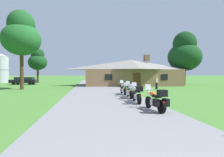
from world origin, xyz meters
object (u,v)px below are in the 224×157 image
at_px(tree_left_near, 21,35).
at_px(bystander_tan_shirt_near_lodge, 156,82).
at_px(motorcycle_silver_farthest_in_row, 124,88).
at_px(parked_black_suv_far_left, 24,80).
at_px(tree_right_of_lodge, 185,53).
at_px(tree_left_far, 38,60).
at_px(motorcycle_orange_nearest_to_camera, 157,100).
at_px(motorcycle_silver_second_in_row, 137,94).
at_px(motorcycle_black_third_in_row, 130,91).
at_px(metal_silo_distant, 2,68).

bearing_deg(tree_left_near, bystander_tan_shirt_near_lodge, -6.92).
relative_size(motorcycle_silver_farthest_in_row, parked_black_suv_far_left, 0.44).
xyz_separation_m(tree_right_of_lodge, tree_left_near, (-26.16, -7.88, 0.96)).
height_order(bystander_tan_shirt_near_lodge, tree_left_far, tree_left_far).
relative_size(motorcycle_orange_nearest_to_camera, parked_black_suv_far_left, 0.44).
bearing_deg(motorcycle_silver_second_in_row, tree_left_far, 117.43).
bearing_deg(tree_right_of_lodge, motorcycle_orange_nearest_to_camera, -121.55).
distance_m(motorcycle_silver_farthest_in_row, bystander_tan_shirt_near_lodge, 7.89).
xyz_separation_m(bystander_tan_shirt_near_lodge, tree_right_of_lodge, (9.23, 9.94, 4.94)).
height_order(bystander_tan_shirt_near_lodge, parked_black_suv_far_left, bystander_tan_shirt_near_lodge).
height_order(motorcycle_orange_nearest_to_camera, motorcycle_black_third_in_row, same).
bearing_deg(parked_black_suv_far_left, motorcycle_black_third_in_row, -142.04).
relative_size(tree_left_far, tree_left_near, 0.78).
bearing_deg(bystander_tan_shirt_near_lodge, tree_right_of_lodge, -154.20).
height_order(motorcycle_orange_nearest_to_camera, parked_black_suv_far_left, parked_black_suv_far_left).
height_order(motorcycle_black_third_in_row, metal_silo_distant, metal_silo_distant).
height_order(motorcycle_silver_farthest_in_row, tree_left_far, tree_left_far).
height_order(motorcycle_silver_second_in_row, tree_right_of_lodge, tree_right_of_lodge).
xyz_separation_m(motorcycle_silver_second_in_row, motorcycle_silver_farthest_in_row, (0.06, 4.87, 0.00)).
height_order(tree_right_of_lodge, tree_left_near, tree_left_near).
xyz_separation_m(motorcycle_silver_second_in_row, metal_silo_distant, (-22.75, 32.52, 2.68)).
relative_size(motorcycle_orange_nearest_to_camera, metal_silo_distant, 0.32).
distance_m(motorcycle_silver_second_in_row, parked_black_suv_far_left, 28.31).
distance_m(tree_left_far, parked_black_suv_far_left, 8.18).
height_order(motorcycle_silver_farthest_in_row, metal_silo_distant, metal_silo_distant).
relative_size(motorcycle_black_third_in_row, metal_silo_distant, 0.32).
bearing_deg(tree_right_of_lodge, tree_left_far, 160.48).
distance_m(motorcycle_silver_farthest_in_row, tree_right_of_lodge, 22.08).
bearing_deg(motorcycle_orange_nearest_to_camera, tree_left_far, 106.73).
bearing_deg(tree_left_near, parked_black_suv_far_left, 107.41).
relative_size(motorcycle_orange_nearest_to_camera, motorcycle_silver_second_in_row, 1.00).
bearing_deg(motorcycle_black_third_in_row, motorcycle_silver_second_in_row, -89.03).
xyz_separation_m(motorcycle_silver_farthest_in_row, metal_silo_distant, (-22.81, 27.65, 2.68)).
height_order(tree_left_near, parked_black_suv_far_left, tree_left_near).
bearing_deg(bystander_tan_shirt_near_lodge, motorcycle_silver_second_in_row, 41.87).
bearing_deg(tree_left_near, motorcycle_orange_nearest_to_camera, -52.71).
distance_m(tree_left_near, parked_black_suv_far_left, 13.26).
bearing_deg(tree_right_of_lodge, motorcycle_silver_farthest_in_row, -132.78).
distance_m(bystander_tan_shirt_near_lodge, tree_left_far, 28.65).
xyz_separation_m(bystander_tan_shirt_near_lodge, tree_left_near, (-16.93, 2.05, 5.89)).
distance_m(motorcycle_black_third_in_row, metal_silo_distant, 37.96).
height_order(motorcycle_black_third_in_row, tree_left_near, tree_left_near).
distance_m(motorcycle_orange_nearest_to_camera, motorcycle_black_third_in_row, 5.08).
bearing_deg(motorcycle_orange_nearest_to_camera, tree_left_near, 120.41).
distance_m(motorcycle_orange_nearest_to_camera, parked_black_suv_far_left, 30.83).
height_order(motorcycle_silver_second_in_row, tree_left_near, tree_left_near).
height_order(bystander_tan_shirt_near_lodge, metal_silo_distant, metal_silo_distant).
xyz_separation_m(metal_silo_distant, parked_black_suv_far_left, (7.69, -8.55, -2.52)).
bearing_deg(motorcycle_silver_farthest_in_row, bystander_tan_shirt_near_lodge, 44.89).
distance_m(motorcycle_orange_nearest_to_camera, motorcycle_silver_farthest_in_row, 7.65).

